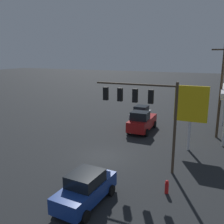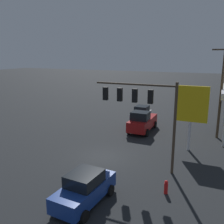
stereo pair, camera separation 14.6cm
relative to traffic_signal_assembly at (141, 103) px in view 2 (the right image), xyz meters
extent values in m
plane|color=black|center=(3.45, -0.53, -4.99)|extent=(200.00, 200.00, 0.00)
cylinder|color=#473828|center=(-2.45, 0.03, -1.67)|extent=(0.20, 0.20, 6.65)
cylinder|color=#473828|center=(0.56, 0.03, 1.35)|extent=(6.03, 0.14, 0.14)
cube|color=black|center=(-0.66, 0.03, 0.53)|extent=(0.36, 0.28, 1.00)
sphere|color=#FF4141|center=(-0.66, -0.16, 0.83)|extent=(0.22, 0.22, 0.22)
sphere|color=#392305|center=(-0.66, -0.16, 0.53)|extent=(0.22, 0.22, 0.22)
sphere|color=black|center=(-0.66, -0.16, 0.23)|extent=(0.22, 0.22, 0.22)
cube|color=black|center=(0.52, 0.03, 0.53)|extent=(0.36, 0.28, 1.00)
sphere|color=#FF4141|center=(0.52, -0.16, 0.83)|extent=(0.22, 0.22, 0.22)
sphere|color=#392305|center=(0.52, -0.16, 0.53)|extent=(0.22, 0.22, 0.22)
sphere|color=black|center=(0.52, -0.16, 0.23)|extent=(0.22, 0.22, 0.22)
cube|color=black|center=(1.69, 0.03, 0.53)|extent=(0.36, 0.28, 1.00)
sphere|color=#FF4141|center=(1.69, -0.16, 0.83)|extent=(0.22, 0.22, 0.22)
sphere|color=#392305|center=(1.69, -0.16, 0.53)|extent=(0.22, 0.22, 0.22)
sphere|color=black|center=(1.69, -0.16, 0.23)|extent=(0.22, 0.22, 0.22)
cube|color=black|center=(2.87, 0.03, 0.53)|extent=(0.36, 0.28, 1.00)
sphere|color=#FF4141|center=(2.87, -0.16, 0.83)|extent=(0.22, 0.22, 0.22)
sphere|color=#392305|center=(2.87, -0.16, 0.53)|extent=(0.22, 0.22, 0.22)
sphere|color=black|center=(2.87, -0.16, 0.23)|extent=(0.22, 0.22, 0.22)
cylinder|color=#473828|center=(-5.24, -9.81, -0.26)|extent=(0.26, 0.26, 9.47)
cylinder|color=silver|center=(-2.96, -5.10, -2.09)|extent=(0.24, 0.24, 5.81)
cube|color=yellow|center=(-2.96, -5.10, -0.76)|extent=(2.84, 0.24, 3.15)
cube|color=black|center=(-2.96, -5.23, -0.76)|extent=(1.98, 0.04, 1.10)
cube|color=maroon|center=(2.51, -8.91, -4.04)|extent=(2.03, 5.21, 1.10)
cube|color=black|center=(2.51, -8.01, -3.04)|extent=(1.85, 1.61, 0.90)
cylinder|color=black|center=(1.50, -7.21, -4.59)|extent=(0.23, 0.80, 0.80)
cylinder|color=black|center=(3.54, -7.22, -4.59)|extent=(0.23, 0.80, 0.80)
cylinder|color=black|center=(1.47, -10.59, -4.59)|extent=(0.23, 0.80, 0.80)
cylinder|color=black|center=(3.51, -10.60, -4.59)|extent=(0.23, 0.80, 0.80)
cube|color=silver|center=(3.86, -12.67, -4.23)|extent=(1.84, 3.86, 0.90)
cube|color=black|center=(3.85, -12.97, -3.40)|extent=(1.63, 1.76, 0.76)
cylinder|color=black|center=(3.03, -11.41, -4.68)|extent=(0.24, 0.63, 0.62)
cylinder|color=black|center=(4.77, -11.47, -4.68)|extent=(0.24, 0.63, 0.62)
cylinder|color=black|center=(2.94, -13.88, -4.68)|extent=(0.24, 0.63, 0.62)
cylinder|color=black|center=(4.68, -13.94, -4.68)|extent=(0.24, 0.63, 0.62)
cube|color=navy|center=(1.48, 5.85, -4.21)|extent=(2.12, 4.52, 0.90)
cube|color=black|center=(1.48, 5.85, -3.41)|extent=(1.80, 2.12, 0.70)
cylinder|color=black|center=(0.67, 7.35, -4.66)|extent=(0.27, 0.67, 0.66)
cylinder|color=black|center=(2.51, 7.21, -4.66)|extent=(0.27, 0.67, 0.66)
cylinder|color=black|center=(0.46, 4.49, -4.66)|extent=(0.27, 0.67, 0.66)
cylinder|color=black|center=(2.30, 4.36, -4.66)|extent=(0.27, 0.67, 0.66)
cylinder|color=red|center=(-2.62, 2.93, -4.64)|extent=(0.24, 0.24, 0.70)
sphere|color=red|center=(-2.62, 2.93, -4.22)|extent=(0.22, 0.22, 0.22)
camera|label=1|loc=(-5.04, 17.14, 3.54)|focal=40.00mm
camera|label=2|loc=(-5.17, 17.08, 3.54)|focal=40.00mm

